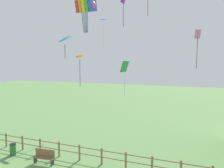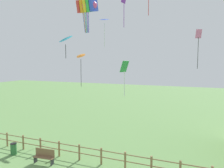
{
  "view_description": "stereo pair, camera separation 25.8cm",
  "coord_description": "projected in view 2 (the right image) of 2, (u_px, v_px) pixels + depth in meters",
  "views": [
    {
      "loc": [
        5.99,
        -6.85,
        7.14
      ],
      "look_at": [
        0.0,
        8.55,
        5.48
      ],
      "focal_mm": 35.0,
      "sensor_mm": 36.0,
      "label": 1
    },
    {
      "loc": [
        6.23,
        -6.76,
        7.14
      ],
      "look_at": [
        0.0,
        8.55,
        5.48
      ],
      "focal_mm": 35.0,
      "sensor_mm": 36.0,
      "label": 2
    }
  ],
  "objects": [
    {
      "name": "trash_bin",
      "position": [
        14.0,
        149.0,
        16.91
      ],
      "size": [
        0.49,
        0.49,
        0.89
      ],
      "color": "#2D6B38",
      "rests_on": "ground_plane"
    },
    {
      "name": "kite_blue_delta",
      "position": [
        104.0,
        20.0,
        23.4
      ],
      "size": [
        1.29,
        1.28,
        3.12
      ],
      "color": "blue"
    },
    {
      "name": "kite_rainbow_parafoil",
      "position": [
        87.0,
        6.0,
        23.94
      ],
      "size": [
        2.44,
        1.69,
        3.71
      ],
      "color": "#E54C8C"
    },
    {
      "name": "kite_green_diamond",
      "position": [
        124.0,
        71.0,
        15.66
      ],
      "size": [
        0.59,
        0.72,
        2.55
      ],
      "color": "green"
    },
    {
      "name": "park_bench_near_fence",
      "position": [
        44.0,
        156.0,
        15.42
      ],
      "size": [
        1.55,
        0.55,
        1.03
      ],
      "color": "brown",
      "rests_on": "ground_plane"
    },
    {
      "name": "kite_cyan_delta",
      "position": [
        65.0,
        39.0,
        19.66
      ],
      "size": [
        1.77,
        1.72,
        2.17
      ],
      "color": "#2DB2C6"
    },
    {
      "name": "kite_purple_streamer",
      "position": [
        124.0,
        2.0,
        19.41
      ],
      "size": [
        0.36,
        0.73,
        3.1
      ],
      "color": "purple"
    },
    {
      "name": "kite_pink_diamond",
      "position": [
        198.0,
        42.0,
        18.54
      ],
      "size": [
        0.54,
        0.43,
        3.32
      ],
      "color": "pink"
    },
    {
      "name": "wooden_fence",
      "position": [
        101.0,
        155.0,
        15.24
      ],
      "size": [
        21.33,
        0.14,
        1.18
      ],
      "color": "olive",
      "rests_on": "ground_plane"
    },
    {
      "name": "kite_orange_delta",
      "position": [
        81.0,
        57.0,
        23.19
      ],
      "size": [
        1.12,
        1.07,
        3.59
      ],
      "color": "orange"
    }
  ]
}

